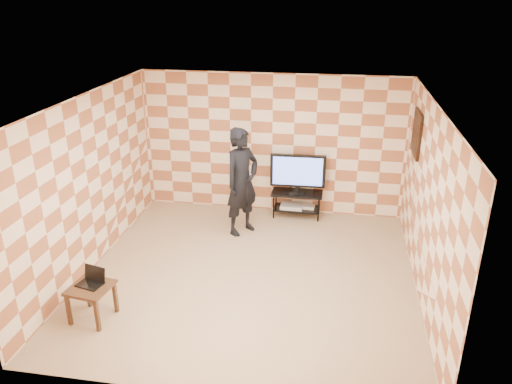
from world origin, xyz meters
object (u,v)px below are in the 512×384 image
tv_stand (297,199)px  tv (298,172)px  person (242,182)px  side_table (91,292)px

tv_stand → tv: (-0.00, -0.00, 0.55)m
tv → person: bearing=-138.6°
tv_stand → side_table: (-2.41, -3.66, 0.05)m
tv_stand → person: 1.36m
tv_stand → side_table: 4.38m
tv → side_table: tv is taller
tv → tv_stand: bearing=88.4°
tv → person: (-0.91, -0.81, 0.05)m
side_table → tv_stand: bearing=56.7°
tv → side_table: bearing=-123.3°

